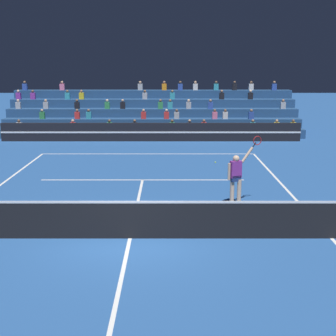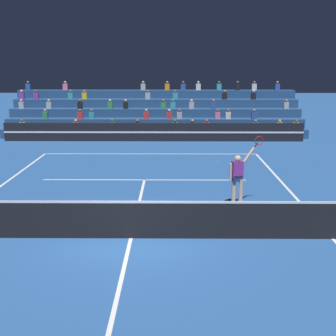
{
  "view_description": "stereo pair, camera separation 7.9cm",
  "coord_description": "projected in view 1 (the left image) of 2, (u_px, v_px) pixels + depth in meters",
  "views": [
    {
      "loc": [
        1.04,
        -11.98,
        4.71
      ],
      "look_at": [
        0.98,
        3.8,
        1.1
      ],
      "focal_mm": 50.0,
      "sensor_mm": 36.0,
      "label": 1
    },
    {
      "loc": [
        1.12,
        -11.98,
        4.71
      ],
      "look_at": [
        0.98,
        3.8,
        1.1
      ],
      "focal_mm": 50.0,
      "sensor_mm": 36.0,
      "label": 2
    }
  ],
  "objects": [
    {
      "name": "tennis_net",
      "position": [
        131.0,
        219.0,
        12.61
      ],
      "size": [
        12.0,
        0.1,
        1.1
      ],
      "color": "black",
      "rests_on": "ground"
    },
    {
      "name": "ground_plane",
      "position": [
        132.0,
        238.0,
        12.73
      ],
      "size": [
        120.0,
        120.0,
        0.0
      ],
      "primitive_type": "plane",
      "color": "#285699"
    },
    {
      "name": "bleacher_stand",
      "position": [
        154.0,
        117.0,
        31.73
      ],
      "size": [
        19.17,
        4.75,
        3.38
      ],
      "color": "navy",
      "rests_on": "ground"
    },
    {
      "name": "tennis_player",
      "position": [
        238.0,
        177.0,
        15.43
      ],
      "size": [
        1.2,
        0.48,
        2.37
      ],
      "color": "beige",
      "rests_on": "ground"
    },
    {
      "name": "court_lines",
      "position": [
        132.0,
        238.0,
        12.73
      ],
      "size": [
        11.1,
        23.9,
        0.01
      ],
      "color": "white",
      "rests_on": "ground"
    },
    {
      "name": "tennis_ball",
      "position": [
        217.0,
        162.0,
        22.17
      ],
      "size": [
        0.07,
        0.07,
        0.07
      ],
      "primitive_type": "sphere",
      "color": "#C6DB33",
      "rests_on": "ground"
    },
    {
      "name": "sponsor_banner_wall",
      "position": [
        152.0,
        132.0,
        28.13
      ],
      "size": [
        18.0,
        0.26,
        1.1
      ],
      "color": "black",
      "rests_on": "ground"
    }
  ]
}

